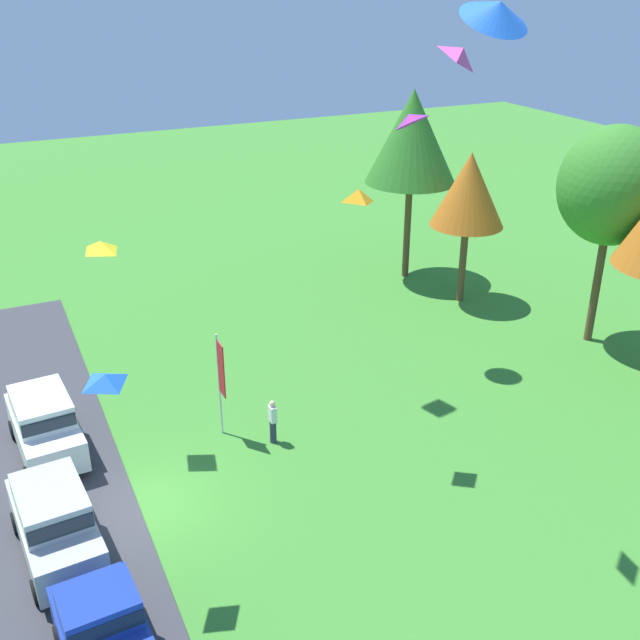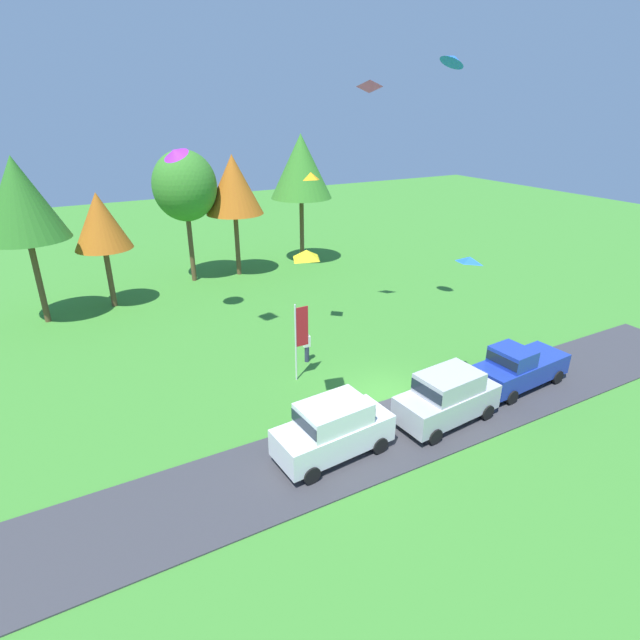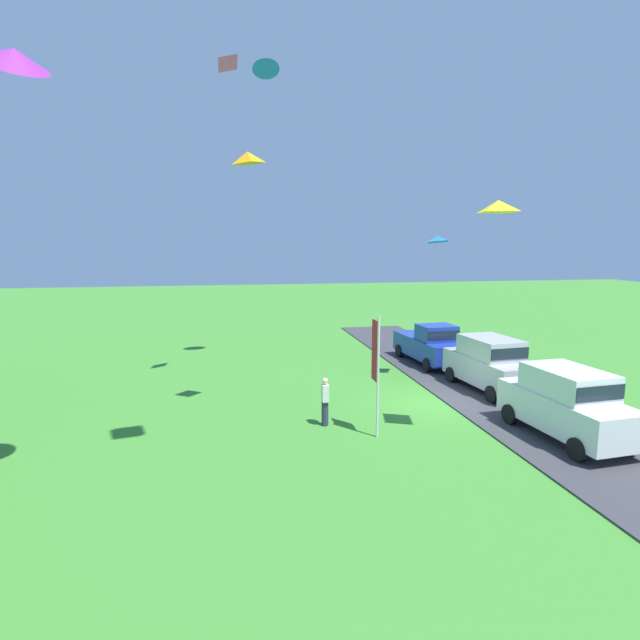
% 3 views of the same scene
% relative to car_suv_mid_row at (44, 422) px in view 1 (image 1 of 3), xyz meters
% --- Properties ---
extents(ground_plane, '(120.00, 120.00, 0.00)m').
position_rel_car_suv_mid_row_xyz_m(ground_plane, '(4.29, 2.60, -1.30)').
color(ground_plane, '#3D842D').
extents(pavement_strip, '(36.00, 4.40, 0.06)m').
position_rel_car_suv_mid_row_xyz_m(pavement_strip, '(4.29, -0.02, -1.27)').
color(pavement_strip, '#38383D').
rests_on(pavement_strip, ground).
extents(car_suv_mid_row, '(4.73, 2.32, 2.28)m').
position_rel_car_suv_mid_row_xyz_m(car_suv_mid_row, '(0.00, 0.00, 0.00)').
color(car_suv_mid_row, white).
rests_on(car_suv_mid_row, ground).
extents(car_suv_near_entrance, '(4.74, 2.34, 2.28)m').
position_rel_car_suv_mid_row_xyz_m(car_suv_near_entrance, '(5.37, -0.35, 0.00)').
color(car_suv_near_entrance, '#B7B7BC').
rests_on(car_suv_near_entrance, ground).
extents(person_watching_sky, '(0.36, 0.24, 1.71)m').
position_rel_car_suv_mid_row_xyz_m(person_watching_sky, '(2.66, 7.38, -0.42)').
color(person_watching_sky, '#2D334C').
rests_on(person_watching_sky, ground).
extents(tree_right_of_center, '(4.75, 4.75, 10.02)m').
position_rel_car_suv_mid_row_xyz_m(tree_right_of_center, '(-9.22, 19.98, 6.32)').
color(tree_right_of_center, brown).
rests_on(tree_right_of_center, ground).
extents(tree_far_left, '(3.60, 3.60, 7.59)m').
position_rel_car_suv_mid_row_xyz_m(tree_far_left, '(-5.14, 20.80, 4.46)').
color(tree_far_left, brown).
rests_on(tree_far_left, ground).
extents(tree_lone_near, '(4.60, 4.60, 9.72)m').
position_rel_car_suv_mid_row_xyz_m(tree_lone_near, '(1.11, 23.52, 5.86)').
color(tree_lone_near, brown).
rests_on(tree_lone_near, ground).
extents(flag_banner, '(0.71, 0.08, 4.03)m').
position_rel_car_suv_mid_row_xyz_m(flag_banner, '(1.55, 5.90, 1.25)').
color(flag_banner, silver).
rests_on(flag_banner, ground).
extents(kite_delta_near_flag, '(1.94, 1.94, 0.99)m').
position_rel_car_suv_mid_row_xyz_m(kite_delta_near_flag, '(-1.33, 14.94, 8.90)').
color(kite_delta_near_flag, purple).
extents(kite_diamond_low_drifter, '(1.30, 1.24, 0.70)m').
position_rel_car_suv_mid_row_xyz_m(kite_diamond_low_drifter, '(8.09, 10.46, 12.25)').
color(kite_diamond_low_drifter, '#EA4C9E').
extents(kite_delta_high_left, '(1.37, 1.35, 0.92)m').
position_rel_car_suv_mid_row_xyz_m(kite_delta_high_left, '(11.86, 8.46, 13.42)').
color(kite_delta_high_left, blue).
extents(kite_diamond_trailing_tail, '(1.35, 1.28, 0.36)m').
position_rel_car_suv_mid_row_xyz_m(kite_diamond_trailing_tail, '(0.26, 2.60, 6.09)').
color(kite_diamond_trailing_tail, yellow).
extents(kite_diamond_over_trees, '(0.80, 0.94, 0.48)m').
position_rel_car_suv_mid_row_xyz_m(kite_diamond_over_trees, '(4.23, 9.78, 7.91)').
color(kite_diamond_over_trees, orange).
extents(kite_diamond_topmost, '(1.12, 1.17, 0.38)m').
position_rel_car_suv_mid_row_xyz_m(kite_diamond_topmost, '(7.40, 1.33, 5.20)').
color(kite_diamond_topmost, blue).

